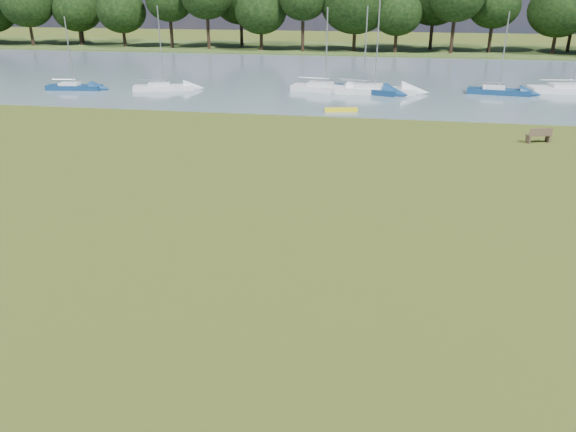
% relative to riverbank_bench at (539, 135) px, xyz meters
% --- Properties ---
extents(ground, '(220.00, 220.00, 0.00)m').
position_rel_riverbank_bench_xyz_m(ground, '(-13.68, -16.68, -0.49)').
color(ground, brown).
extents(river, '(220.00, 40.00, 0.10)m').
position_rel_riverbank_bench_xyz_m(river, '(-13.68, 25.32, -0.49)').
color(river, slate).
rests_on(river, ground).
extents(far_bank, '(220.00, 20.00, 0.40)m').
position_rel_riverbank_bench_xyz_m(far_bank, '(-13.68, 55.32, -0.49)').
color(far_bank, '#4C6626').
rests_on(far_bank, ground).
extents(riverbank_bench, '(1.64, 0.93, 0.97)m').
position_rel_riverbank_bench_xyz_m(riverbank_bench, '(0.00, 0.00, 0.00)').
color(riverbank_bench, brown).
rests_on(riverbank_bench, ground).
extents(kayak, '(2.67, 1.13, 0.26)m').
position_rel_riverbank_bench_xyz_m(kayak, '(-13.28, 7.32, -0.31)').
color(kayak, yellow).
rests_on(kayak, river).
extents(tree_line, '(138.47, 9.61, 11.63)m').
position_rel_riverbank_bench_xyz_m(tree_line, '(-15.94, 51.32, 6.41)').
color(tree_line, black).
rests_on(tree_line, far_bank).
extents(sailboat_0, '(6.67, 2.69, 7.51)m').
position_rel_riverbank_bench_xyz_m(sailboat_0, '(-15.59, 16.12, 0.06)').
color(sailboat_0, white).
rests_on(sailboat_0, river).
extents(sailboat_1, '(5.72, 2.29, 7.20)m').
position_rel_riverbank_bench_xyz_m(sailboat_1, '(0.29, 17.50, 0.01)').
color(sailboat_1, navy).
rests_on(sailboat_1, river).
extents(sailboat_4, '(7.53, 2.54, 9.40)m').
position_rel_riverbank_bench_xyz_m(sailboat_4, '(-10.99, 15.98, 0.05)').
color(sailboat_4, white).
rests_on(sailboat_4, river).
extents(sailboat_5, '(7.88, 3.00, 8.85)m').
position_rel_riverbank_bench_xyz_m(sailboat_5, '(7.22, 19.67, 0.03)').
color(sailboat_5, white).
rests_on(sailboat_5, river).
extents(sailboat_6, '(5.94, 3.20, 7.61)m').
position_rel_riverbank_bench_xyz_m(sailboat_6, '(-30.98, 14.27, -0.03)').
color(sailboat_6, white).
rests_on(sailboat_6, river).
extents(sailboat_8, '(6.75, 4.07, 7.63)m').
position_rel_riverbank_bench_xyz_m(sailboat_8, '(-12.02, 16.24, 0.01)').
color(sailboat_8, navy).
rests_on(sailboat_8, river).
extents(sailboat_9, '(5.29, 1.94, 6.66)m').
position_rel_riverbank_bench_xyz_m(sailboat_9, '(-39.55, 12.95, -0.03)').
color(sailboat_9, navy).
rests_on(sailboat_9, river).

